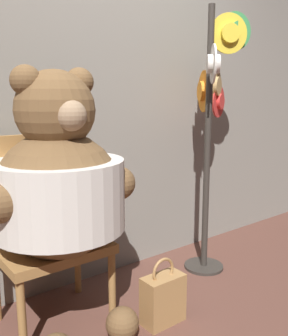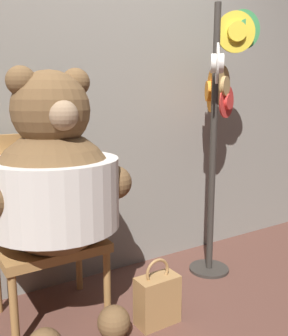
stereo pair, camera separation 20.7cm
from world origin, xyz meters
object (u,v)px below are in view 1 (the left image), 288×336
hat_display_rack (215,105)px  handbag_on_ground (163,298)px  teddy_bear (59,186)px  chair (44,224)px

hat_display_rack → handbag_on_ground: (-0.74, -0.33, -1.02)m
teddy_bear → handbag_on_ground: 0.83m
chair → hat_display_rack: (1.20, -0.14, 0.63)m
teddy_bear → handbag_on_ground: size_ratio=3.64×
chair → hat_display_rack: size_ratio=0.56×
teddy_bear → handbag_on_ground: (0.44, -0.30, -0.63)m
chair → handbag_on_ground: 0.77m
hat_display_rack → chair: bearing=173.5°
chair → teddy_bear: 0.29m
hat_display_rack → handbag_on_ground: 1.31m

